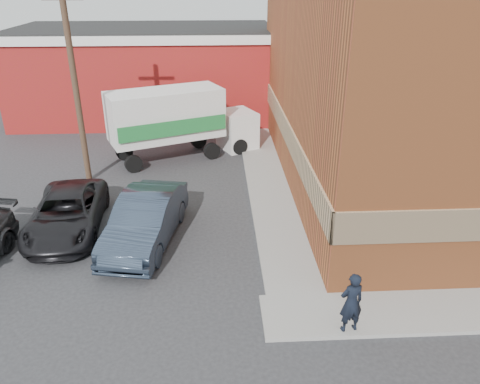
# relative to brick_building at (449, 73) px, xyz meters

# --- Properties ---
(ground) EXTENTS (90.00, 90.00, 0.00)m
(ground) POSITION_rel_brick_building_xyz_m (-8.50, -9.00, -4.68)
(ground) COLOR #28282B
(ground) RESTS_ON ground
(brick_building) EXTENTS (14.25, 18.25, 9.36)m
(brick_building) POSITION_rel_brick_building_xyz_m (0.00, 0.00, 0.00)
(brick_building) COLOR #A5542A
(brick_building) RESTS_ON ground
(sidewalk_west) EXTENTS (1.80, 18.00, 0.12)m
(sidewalk_west) POSITION_rel_brick_building_xyz_m (-7.90, 0.00, -4.62)
(sidewalk_west) COLOR gray
(sidewalk_west) RESTS_ON ground
(warehouse) EXTENTS (16.30, 8.30, 5.60)m
(warehouse) POSITION_rel_brick_building_xyz_m (-14.50, 11.00, -1.87)
(warehouse) COLOR maroon
(warehouse) RESTS_ON ground
(utility_pole) EXTENTS (2.00, 0.26, 9.00)m
(utility_pole) POSITION_rel_brick_building_xyz_m (-16.00, 0.00, 0.06)
(utility_pole) COLOR #463023
(utility_pole) RESTS_ON ground
(man) EXTENTS (0.71, 0.54, 1.74)m
(man) POSITION_rel_brick_building_xyz_m (-6.79, -10.55, -3.69)
(man) COLOR black
(man) RESTS_ON sidewalk_south
(sedan) EXTENTS (2.72, 5.46, 1.72)m
(sedan) POSITION_rel_brick_building_xyz_m (-12.66, -5.57, -3.82)
(sedan) COLOR #2B3647
(sedan) RESTS_ON ground
(suv_a) EXTENTS (2.76, 5.36, 1.44)m
(suv_a) POSITION_rel_brick_building_xyz_m (-15.61, -4.64, -3.96)
(suv_a) COLOR black
(suv_a) RESTS_ON ground
(box_truck) EXTENTS (7.40, 4.75, 3.53)m
(box_truck) POSITION_rel_brick_building_xyz_m (-11.95, 2.77, -2.65)
(box_truck) COLOR silver
(box_truck) RESTS_ON ground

